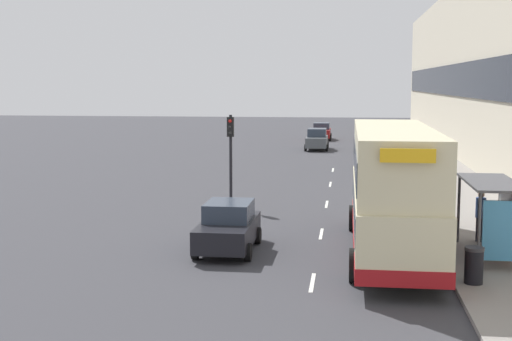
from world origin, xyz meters
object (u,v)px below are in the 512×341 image
object	(u,v)px
traffic_light_far_kerb	(231,145)
bus_shelter	(498,206)
car_2	(373,156)
pedestrian_at_shelter	(450,204)
car_1	(228,227)
car_3	(317,139)
litter_bin	(474,265)
double_decker_bus_near	(393,188)
pedestrian_1	(480,216)
car_0	(321,131)

from	to	relation	value
traffic_light_far_kerb	bus_shelter	bearing A→B (deg)	-41.46
car_2	pedestrian_at_shelter	world-z (taller)	pedestrian_at_shelter
car_1	pedestrian_at_shelter	size ratio (longest dim) A/B	2.25
car_3	pedestrian_at_shelter	xyz separation A→B (m)	(6.69, -33.40, 0.18)
car_1	litter_bin	size ratio (longest dim) A/B	3.94
double_decker_bus_near	car_1	bearing A→B (deg)	-178.48
pedestrian_at_shelter	pedestrian_1	size ratio (longest dim) A/B	1.01
car_1	car_2	distance (m)	25.60
double_decker_bus_near	car_2	size ratio (longest dim) A/B	2.99
car_1	traffic_light_far_kerb	distance (m)	8.78
pedestrian_at_shelter	car_2	bearing A→B (deg)	96.43
bus_shelter	double_decker_bus_near	xyz separation A→B (m)	(-3.30, 0.70, 0.41)
car_2	litter_bin	world-z (taller)	car_2
bus_shelter	litter_bin	bearing A→B (deg)	-112.04
car_1	pedestrian_1	xyz separation A→B (m)	(8.79, 2.01, 0.23)
double_decker_bus_near	pedestrian_at_shelter	world-z (taller)	double_decker_bus_near
pedestrian_1	traffic_light_far_kerb	bearing A→B (deg)	147.54
car_0	litter_bin	xyz separation A→B (m)	(6.28, -52.37, -0.18)
car_0	car_3	size ratio (longest dim) A/B	0.98
car_1	car_3	distance (m)	37.84
car_0	pedestrian_1	size ratio (longest dim) A/B	2.38
car_0	car_2	size ratio (longest dim) A/B	1.13
bus_shelter	pedestrian_1	size ratio (longest dim) A/B	2.31
pedestrian_1	car_3	bearing A→B (deg)	101.69
pedestrian_1	traffic_light_far_kerb	xyz separation A→B (m)	(-10.10, 6.42, 1.86)
litter_bin	car_2	bearing A→B (deg)	93.78
pedestrian_1	car_0	bearing A→B (deg)	99.02
traffic_light_far_kerb	pedestrian_1	bearing A→B (deg)	-32.46
car_2	traffic_light_far_kerb	xyz separation A→B (m)	(-7.07, -16.51, 2.09)
car_0	car_3	world-z (taller)	car_3
car_1	pedestrian_1	bearing A→B (deg)	-167.15
litter_bin	bus_shelter	bearing A→B (deg)	67.96
bus_shelter	pedestrian_at_shelter	world-z (taller)	bus_shelter
double_decker_bus_near	traffic_light_far_kerb	world-z (taller)	traffic_light_far_kerb
traffic_light_far_kerb	car_1	bearing A→B (deg)	-81.19
bus_shelter	pedestrian_1	world-z (taller)	bus_shelter
car_0	car_1	size ratio (longest dim) A/B	1.04
car_2	traffic_light_far_kerb	world-z (taller)	traffic_light_far_kerb
car_3	pedestrian_at_shelter	world-z (taller)	pedestrian_at_shelter
car_0	car_2	distance (m)	24.25
pedestrian_at_shelter	traffic_light_far_kerb	size ratio (longest dim) A/B	0.42
pedestrian_1	double_decker_bus_near	bearing A→B (deg)	-150.04
car_0	pedestrian_at_shelter	bearing A→B (deg)	98.60
car_2	pedestrian_1	world-z (taller)	pedestrian_1
pedestrian_at_shelter	car_0	bearing A→B (deg)	98.60
car_2	car_3	size ratio (longest dim) A/B	0.86
double_decker_bus_near	car_3	bearing A→B (deg)	96.34
double_decker_bus_near	litter_bin	xyz separation A→B (m)	(2.08, -3.72, -1.62)
bus_shelter	car_1	bearing A→B (deg)	176.41
car_2	pedestrian_1	distance (m)	23.14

